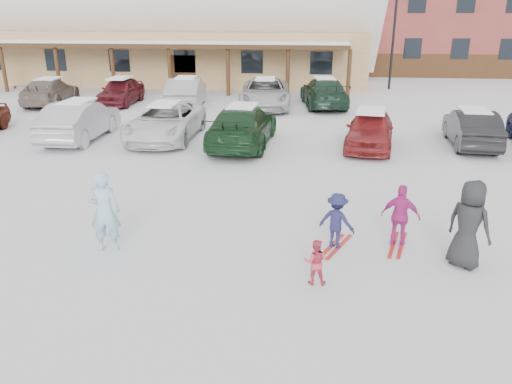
# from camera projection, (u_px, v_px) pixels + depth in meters

# --- Properties ---
(ground) EXTENTS (160.00, 160.00, 0.00)m
(ground) POSITION_uv_depth(u_px,v_px,m) (237.00, 251.00, 10.74)
(ground) COLOR silver
(ground) RESTS_ON ground
(day_lodge) EXTENTS (29.12, 12.50, 10.38)m
(day_lodge) POSITION_uv_depth(u_px,v_px,m) (170.00, 25.00, 36.45)
(day_lodge) COLOR tan
(day_lodge) RESTS_ON ground
(lamp_post) EXTENTS (0.50, 0.25, 6.58)m
(lamp_post) POSITION_uv_depth(u_px,v_px,m) (394.00, 31.00, 31.82)
(lamp_post) COLOR black
(lamp_post) RESTS_ON ground
(conifer_3) EXTENTS (3.96, 3.96, 9.18)m
(conifer_3) POSITION_uv_depth(u_px,v_px,m) (361.00, 9.00, 49.48)
(conifer_3) COLOR black
(conifer_3) RESTS_ON ground
(adult_skier) EXTENTS (0.71, 0.53, 1.79)m
(adult_skier) POSITION_uv_depth(u_px,v_px,m) (105.00, 212.00, 10.47)
(adult_skier) COLOR #9AC5E1
(adult_skier) RESTS_ON ground
(toddler_red) EXTENTS (0.44, 0.34, 0.90)m
(toddler_red) POSITION_uv_depth(u_px,v_px,m) (315.00, 262.00, 9.31)
(toddler_red) COLOR #D13B53
(toddler_red) RESTS_ON ground
(child_navy) EXTENTS (0.92, 0.75, 1.25)m
(child_navy) POSITION_uv_depth(u_px,v_px,m) (337.00, 221.00, 10.69)
(child_navy) COLOR #1D1E47
(child_navy) RESTS_ON ground
(skis_child_navy) EXTENTS (0.76, 1.36, 0.03)m
(skis_child_navy) POSITION_uv_depth(u_px,v_px,m) (335.00, 246.00, 10.90)
(skis_child_navy) COLOR red
(skis_child_navy) RESTS_ON ground
(child_magenta) EXTENTS (0.88, 0.55, 1.40)m
(child_magenta) POSITION_uv_depth(u_px,v_px,m) (401.00, 216.00, 10.74)
(child_magenta) COLOR #BE2884
(child_magenta) RESTS_ON ground
(skis_child_magenta) EXTENTS (0.56, 1.40, 0.03)m
(skis_child_magenta) POSITION_uv_depth(u_px,v_px,m) (398.00, 245.00, 10.98)
(skis_child_magenta) COLOR red
(skis_child_magenta) RESTS_ON ground
(bystander_dark) EXTENTS (1.04, 1.03, 1.82)m
(bystander_dark) POSITION_uv_depth(u_px,v_px,m) (469.00, 224.00, 9.81)
(bystander_dark) COLOR #242426
(bystander_dark) RESTS_ON ground
(parked_car_1) EXTENTS (1.71, 4.72, 1.55)m
(parked_car_1) POSITION_uv_depth(u_px,v_px,m) (79.00, 120.00, 19.82)
(parked_car_1) COLOR #B0B0B5
(parked_car_1) RESTS_ON ground
(parked_car_2) EXTENTS (2.40, 5.17, 1.44)m
(parked_car_2) POSITION_uv_depth(u_px,v_px,m) (166.00, 122.00, 19.88)
(parked_car_2) COLOR white
(parked_car_2) RESTS_ON ground
(parked_car_3) EXTENTS (2.38, 5.35, 1.53)m
(parked_car_3) POSITION_uv_depth(u_px,v_px,m) (242.00, 126.00, 18.91)
(parked_car_3) COLOR #17381C
(parked_car_3) RESTS_ON ground
(parked_car_4) EXTENTS (2.28, 4.36, 1.42)m
(parked_car_4) POSITION_uv_depth(u_px,v_px,m) (370.00, 129.00, 18.61)
(parked_car_4) COLOR maroon
(parked_car_4) RESTS_ON ground
(parked_car_5) EXTENTS (1.77, 4.29, 1.38)m
(parked_car_5) POSITION_uv_depth(u_px,v_px,m) (472.00, 128.00, 18.88)
(parked_car_5) COLOR black
(parked_car_5) RESTS_ON ground
(parked_car_7) EXTENTS (2.55, 5.06, 1.41)m
(parked_car_7) POSITION_uv_depth(u_px,v_px,m) (50.00, 92.00, 27.43)
(parked_car_7) COLOR #77675C
(parked_car_7) RESTS_ON ground
(parked_car_8) EXTENTS (1.76, 4.24, 1.44)m
(parked_car_8) POSITION_uv_depth(u_px,v_px,m) (121.00, 91.00, 27.50)
(parked_car_8) COLOR maroon
(parked_car_8) RESTS_ON ground
(parked_car_9) EXTENTS (2.14, 4.91, 1.57)m
(parked_car_9) POSITION_uv_depth(u_px,v_px,m) (186.00, 92.00, 26.63)
(parked_car_9) COLOR #A1A1A6
(parked_car_9) RESTS_ON ground
(parked_car_10) EXTENTS (2.97, 5.73, 1.54)m
(parked_car_10) POSITION_uv_depth(u_px,v_px,m) (265.00, 93.00, 26.43)
(parked_car_10) COLOR silver
(parked_car_10) RESTS_ON ground
(parked_car_11) EXTENTS (2.80, 5.48, 1.52)m
(parked_car_11) POSITION_uv_depth(u_px,v_px,m) (324.00, 92.00, 26.74)
(parked_car_11) COLOR #1B3525
(parked_car_11) RESTS_ON ground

